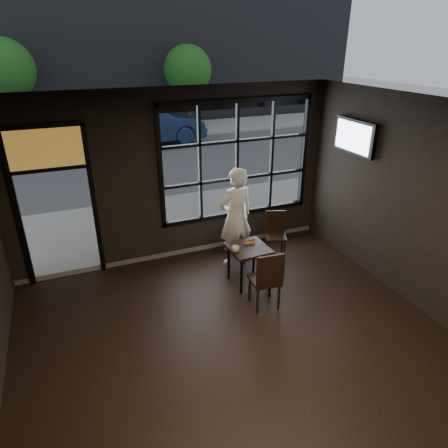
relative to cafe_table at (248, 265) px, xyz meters
name	(u,v)px	position (x,y,z in m)	size (l,w,h in m)	color
floor	(261,380)	(-0.80, -2.08, -0.36)	(6.00, 7.00, 0.02)	black
ceiling	(274,121)	(-0.80, -2.08, 2.86)	(6.00, 7.00, 0.02)	black
window_frame	(237,160)	(0.40, 1.42, 1.45)	(3.06, 0.12, 2.28)	black
stained_transom	(45,148)	(-2.90, 1.42, 2.00)	(1.20, 0.06, 0.70)	orange
street_asphalt	(87,107)	(-0.80, 21.92, -0.37)	(60.00, 41.00, 0.04)	#545456
cafe_table	(248,265)	(0.00, 0.00, 0.00)	(0.65, 0.65, 0.70)	black
chair_near	(265,278)	(-0.04, -0.69, 0.16)	(0.44, 0.44, 1.01)	black
chair_window	(276,235)	(0.91, 0.66, 0.09)	(0.39, 0.39, 0.89)	black
man	(236,217)	(0.07, 0.71, 0.59)	(0.69, 0.45, 1.89)	white
hotdog	(250,242)	(0.08, 0.13, 0.38)	(0.20, 0.08, 0.06)	tan
cup	(236,249)	(-0.26, -0.05, 0.40)	(0.12, 0.12, 0.10)	silver
tv	(355,137)	(2.13, 0.24, 1.99)	(0.12, 1.02, 0.60)	black
navy_car	(147,125)	(0.55, 10.35, 0.49)	(1.57, 4.50, 1.48)	#122341
maroon_car	(38,133)	(-3.38, 10.39, 0.51)	(1.80, 4.47, 1.52)	#390D0E
tree_left	(4,69)	(-4.28, 13.24, 2.48)	(2.35, 2.35, 4.02)	#332114
tree_right	(188,70)	(3.21, 13.29, 2.27)	(2.18, 2.18, 3.72)	#332114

